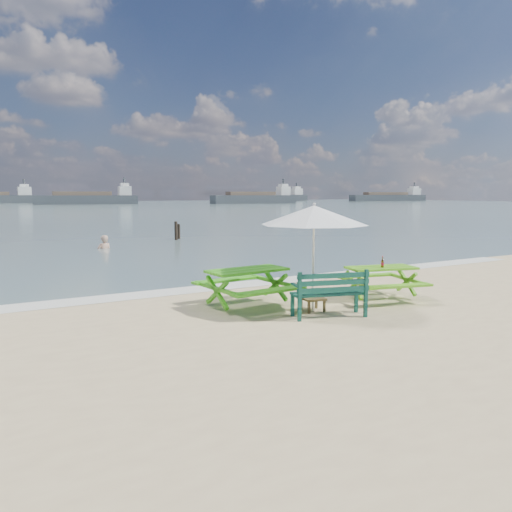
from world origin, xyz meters
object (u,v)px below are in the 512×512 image
patio_umbrella (314,215)px  beer_bottle (382,264)px  picnic_table_left (247,289)px  park_bench (329,303)px  picnic_table_right (381,283)px  swimmer (104,255)px  side_table (313,304)px

patio_umbrella → beer_bottle: (2.10, 0.12, -1.18)m
picnic_table_left → beer_bottle: 3.28m
park_bench → patio_umbrella: (0.01, 0.56, 1.75)m
picnic_table_right → swimmer: 14.87m
side_table → swimmer: swimmer is taller
park_bench → side_table: (0.01, 0.56, -0.13)m
swimmer → side_table: bearing=-86.5°
picnic_table_right → swimmer: (-3.05, 14.54, -0.69)m
picnic_table_left → park_bench: 1.90m
picnic_table_right → side_table: (-2.14, -0.19, -0.22)m
picnic_table_left → patio_umbrella: bearing=-46.2°
side_table → swimmer: size_ratio=0.28×
side_table → patio_umbrella: size_ratio=0.20×
beer_bottle → picnic_table_right: bearing=59.7°
picnic_table_right → beer_bottle: bearing=-120.3°
picnic_table_right → beer_bottle: size_ratio=8.05×
swimmer → patio_umbrella: bearing=-86.5°
picnic_table_left → patio_umbrella: size_ratio=0.81×
picnic_table_left → side_table: 1.48m
picnic_table_left → picnic_table_right: size_ratio=0.99×
park_bench → beer_bottle: size_ratio=6.06×
patio_umbrella → park_bench: bearing=-91.1°
picnic_table_left → beer_bottle: beer_bottle is taller
picnic_table_left → beer_bottle: (3.11, -0.93, 0.45)m
picnic_table_right → park_bench: (-2.15, -0.75, -0.08)m
picnic_table_left → park_bench: bearing=-58.2°
patio_umbrella → swimmer: size_ratio=1.40×
park_bench → picnic_table_left: bearing=121.8°
picnic_table_left → picnic_table_right: bearing=-15.2°
picnic_table_left → patio_umbrella: (1.01, -1.05, 1.63)m
beer_bottle → swimmer: size_ratio=0.14×
picnic_table_left → beer_bottle: size_ratio=7.96×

